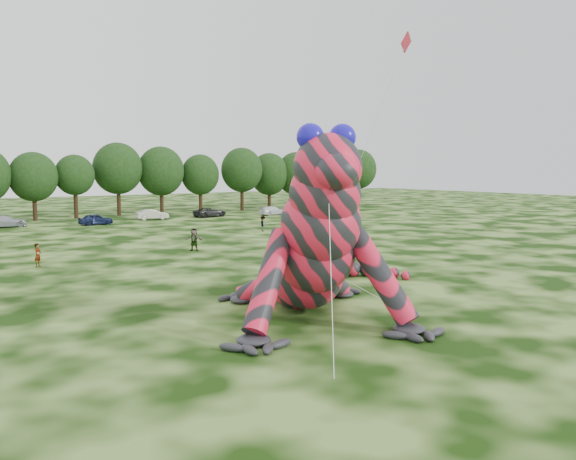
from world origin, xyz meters
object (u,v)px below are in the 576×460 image
(tree_17, at_px, (358,177))
(car_4, at_px, (96,219))
(tree_16, at_px, (322,180))
(car_3, at_px, (4,221))
(tree_9, at_px, (75,187))
(tree_15, at_px, (296,180))
(flying_kite, at_px, (400,59))
(spectator_5, at_px, (194,240))
(spectator_2, at_px, (263,224))
(tree_10, at_px, (118,179))
(car_5, at_px, (152,214))
(tree_14, at_px, (269,181))
(tree_11, at_px, (161,180))
(spectator_0, at_px, (38,255))
(car_6, at_px, (210,212))
(tree_8, at_px, (34,186))
(inflatable_gecko, at_px, (300,219))
(tree_13, at_px, (242,179))
(tree_12, at_px, (200,183))
(car_7, at_px, (272,211))

(tree_17, height_order, car_4, tree_17)
(tree_16, bearing_deg, car_3, -170.06)
(tree_9, height_order, tree_15, tree_15)
(flying_kite, bearing_deg, spectator_5, 117.55)
(spectator_2, bearing_deg, flying_kite, -162.22)
(tree_10, distance_m, tree_15, 31.09)
(car_4, xyz_separation_m, car_5, (8.28, 3.00, 0.01))
(tree_14, distance_m, spectator_2, 35.83)
(tree_17, height_order, car_3, tree_17)
(tree_16, distance_m, spectator_5, 59.23)
(tree_11, distance_m, spectator_0, 46.14)
(tree_10, relative_size, car_6, 2.19)
(tree_11, bearing_deg, car_4, -138.67)
(tree_9, height_order, spectator_0, tree_9)
(flying_kite, distance_m, spectator_0, 28.08)
(tree_15, bearing_deg, car_3, -170.50)
(tree_8, height_order, tree_10, tree_10)
(flying_kite, bearing_deg, car_3, 111.85)
(tree_14, height_order, car_3, tree_14)
(tree_15, bearing_deg, spectator_5, -134.95)
(tree_8, bearing_deg, inflatable_gecko, -88.56)
(flying_kite, distance_m, car_4, 44.38)
(tree_10, height_order, tree_14, tree_10)
(tree_8, relative_size, tree_16, 0.95)
(tree_13, height_order, car_3, tree_13)
(tree_11, xyz_separation_m, car_3, (-22.71, -8.35, -4.33))
(tree_13, height_order, spectator_2, tree_13)
(tree_10, bearing_deg, car_4, -119.55)
(flying_kite, distance_m, car_5, 46.44)
(tree_13, distance_m, tree_14, 6.54)
(car_3, bearing_deg, tree_9, -56.98)
(tree_9, xyz_separation_m, tree_12, (18.95, 0.39, 0.15))
(car_4, distance_m, spectator_0, 29.47)
(tree_13, relative_size, car_5, 2.42)
(flying_kite, distance_m, spectator_5, 21.56)
(car_7, relative_size, spectator_2, 2.64)
(tree_11, height_order, tree_14, tree_11)
(tree_10, xyz_separation_m, tree_16, (38.05, 0.79, -0.57))
(tree_8, xyz_separation_m, tree_16, (49.67, 2.39, 0.21))
(tree_8, height_order, tree_14, tree_14)
(inflatable_gecko, distance_m, flying_kite, 16.07)
(spectator_5, bearing_deg, tree_14, 90.48)
(tree_15, xyz_separation_m, spectator_5, (-37.39, -37.46, -3.89))
(car_6, bearing_deg, tree_12, -27.74)
(tree_8, xyz_separation_m, car_3, (-4.70, -7.15, -3.77))
(tree_8, distance_m, car_7, 32.24)
(tree_9, bearing_deg, flying_kite, -81.35)
(car_5, xyz_separation_m, car_6, (8.26, -0.69, -0.02))
(tree_16, bearing_deg, tree_9, -177.39)
(tree_14, xyz_separation_m, tree_15, (5.01, -0.95, 0.12))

